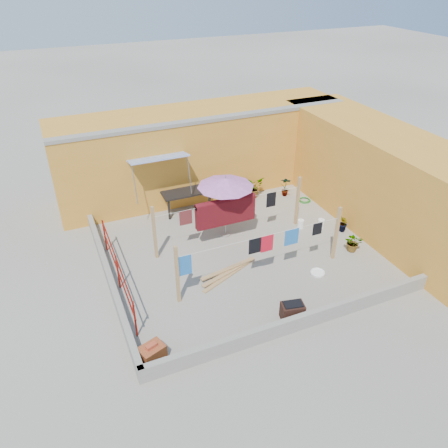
{
  "coord_description": "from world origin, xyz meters",
  "views": [
    {
      "loc": [
        -4.94,
        -10.15,
        8.02
      ],
      "look_at": [
        -0.44,
        0.3,
        0.99
      ],
      "focal_mm": 35.0,
      "sensor_mm": 36.0,
      "label": 1
    }
  ],
  "objects_px": {
    "white_basin": "(318,273)",
    "brazier": "(292,311)",
    "patio_umbrella": "(226,183)",
    "water_jug_b": "(301,224)",
    "plant_back_a": "(253,187)",
    "brick_stack": "(152,353)",
    "water_jug_a": "(321,223)",
    "outdoor_table": "(186,192)",
    "green_hose": "(304,200)"
  },
  "relations": [
    {
      "from": "water_jug_a",
      "to": "outdoor_table",
      "type": "bearing_deg",
      "value": 142.57
    },
    {
      "from": "water_jug_a",
      "to": "water_jug_b",
      "type": "bearing_deg",
      "value": 158.06
    },
    {
      "from": "patio_umbrella",
      "to": "plant_back_a",
      "type": "distance_m",
      "value": 3.31
    },
    {
      "from": "white_basin",
      "to": "plant_back_a",
      "type": "xyz_separation_m",
      "value": [
        0.4,
        5.09,
        0.37
      ]
    },
    {
      "from": "water_jug_b",
      "to": "green_hose",
      "type": "height_order",
      "value": "water_jug_b"
    },
    {
      "from": "outdoor_table",
      "to": "white_basin",
      "type": "height_order",
      "value": "outdoor_table"
    },
    {
      "from": "white_basin",
      "to": "green_hose",
      "type": "xyz_separation_m",
      "value": [
        2.07,
        4.0,
        -0.01
      ]
    },
    {
      "from": "white_basin",
      "to": "water_jug_a",
      "type": "xyz_separation_m",
      "value": [
        1.55,
        2.14,
        0.12
      ]
    },
    {
      "from": "white_basin",
      "to": "plant_back_a",
      "type": "relative_size",
      "value": 0.52
    },
    {
      "from": "patio_umbrella",
      "to": "water_jug_b",
      "type": "xyz_separation_m",
      "value": [
        2.56,
        -0.6,
        -1.79
      ]
    },
    {
      "from": "green_hose",
      "to": "plant_back_a",
      "type": "distance_m",
      "value": 2.03
    },
    {
      "from": "outdoor_table",
      "to": "brazier",
      "type": "bearing_deg",
      "value": -84.33
    },
    {
      "from": "outdoor_table",
      "to": "green_hose",
      "type": "bearing_deg",
      "value": -14.03
    },
    {
      "from": "brick_stack",
      "to": "water_jug_b",
      "type": "height_order",
      "value": "brick_stack"
    },
    {
      "from": "brazier",
      "to": "green_hose",
      "type": "xyz_separation_m",
      "value": [
        3.74,
        5.31,
        -0.22
      ]
    },
    {
      "from": "brick_stack",
      "to": "brazier",
      "type": "height_order",
      "value": "brazier"
    },
    {
      "from": "brick_stack",
      "to": "white_basin",
      "type": "bearing_deg",
      "value": 12.7
    },
    {
      "from": "green_hose",
      "to": "outdoor_table",
      "type": "bearing_deg",
      "value": 165.97
    },
    {
      "from": "patio_umbrella",
      "to": "white_basin",
      "type": "xyz_separation_m",
      "value": [
        1.66,
        -3.01,
        -1.91
      ]
    },
    {
      "from": "outdoor_table",
      "to": "green_hose",
      "type": "distance_m",
      "value": 4.56
    },
    {
      "from": "water_jug_a",
      "to": "green_hose",
      "type": "relative_size",
      "value": 0.76
    },
    {
      "from": "patio_umbrella",
      "to": "white_basin",
      "type": "bearing_deg",
      "value": -61.07
    },
    {
      "from": "water_jug_a",
      "to": "green_hose",
      "type": "height_order",
      "value": "water_jug_a"
    },
    {
      "from": "water_jug_a",
      "to": "water_jug_b",
      "type": "distance_m",
      "value": 0.7
    },
    {
      "from": "brazier",
      "to": "water_jug_a",
      "type": "xyz_separation_m",
      "value": [
        3.22,
        3.45,
        -0.09
      ]
    },
    {
      "from": "outdoor_table",
      "to": "brick_stack",
      "type": "distance_m",
      "value": 7.0
    },
    {
      "from": "brazier",
      "to": "plant_back_a",
      "type": "xyz_separation_m",
      "value": [
        2.07,
        6.4,
        0.16
      ]
    },
    {
      "from": "brick_stack",
      "to": "water_jug_a",
      "type": "height_order",
      "value": "brick_stack"
    },
    {
      "from": "green_hose",
      "to": "plant_back_a",
      "type": "xyz_separation_m",
      "value": [
        -1.67,
        1.09,
        0.38
      ]
    },
    {
      "from": "outdoor_table",
      "to": "white_basin",
      "type": "distance_m",
      "value": 5.63
    },
    {
      "from": "white_basin",
      "to": "brazier",
      "type": "bearing_deg",
      "value": -141.84
    },
    {
      "from": "water_jug_b",
      "to": "green_hose",
      "type": "bearing_deg",
      "value": 53.6
    },
    {
      "from": "white_basin",
      "to": "water_jug_b",
      "type": "bearing_deg",
      "value": 69.56
    },
    {
      "from": "brazier",
      "to": "water_jug_b",
      "type": "xyz_separation_m",
      "value": [
        2.56,
        3.71,
        -0.1
      ]
    },
    {
      "from": "patio_umbrella",
      "to": "white_basin",
      "type": "distance_m",
      "value": 3.93
    },
    {
      "from": "water_jug_b",
      "to": "plant_back_a",
      "type": "bearing_deg",
      "value": 100.37
    },
    {
      "from": "brick_stack",
      "to": "plant_back_a",
      "type": "bearing_deg",
      "value": 47.64
    },
    {
      "from": "brazier",
      "to": "green_hose",
      "type": "distance_m",
      "value": 6.5
    },
    {
      "from": "white_basin",
      "to": "green_hose",
      "type": "distance_m",
      "value": 4.5
    },
    {
      "from": "brick_stack",
      "to": "plant_back_a",
      "type": "relative_size",
      "value": 0.81
    },
    {
      "from": "brazier",
      "to": "brick_stack",
      "type": "bearing_deg",
      "value": 178.26
    },
    {
      "from": "white_basin",
      "to": "outdoor_table",
      "type": "bearing_deg",
      "value": 114.37
    },
    {
      "from": "outdoor_table",
      "to": "plant_back_a",
      "type": "bearing_deg",
      "value": 0.0
    },
    {
      "from": "brazier",
      "to": "plant_back_a",
      "type": "height_order",
      "value": "plant_back_a"
    },
    {
      "from": "patio_umbrella",
      "to": "outdoor_table",
      "type": "height_order",
      "value": "patio_umbrella"
    },
    {
      "from": "outdoor_table",
      "to": "brazier",
      "type": "relative_size",
      "value": 2.74
    },
    {
      "from": "brazier",
      "to": "green_hose",
      "type": "bearing_deg",
      "value": 54.83
    },
    {
      "from": "white_basin",
      "to": "water_jug_b",
      "type": "relative_size",
      "value": 1.24
    },
    {
      "from": "patio_umbrella",
      "to": "outdoor_table",
      "type": "relative_size",
      "value": 1.23
    },
    {
      "from": "patio_umbrella",
      "to": "outdoor_table",
      "type": "distance_m",
      "value": 2.49
    }
  ]
}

